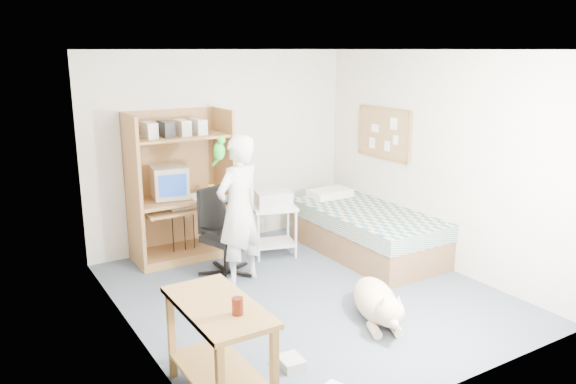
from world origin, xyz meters
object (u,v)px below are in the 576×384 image
Objects in this scene: side_desk at (219,337)px; person at (239,210)px; dog at (377,302)px; computer_hutch at (180,192)px; printer_cart at (274,222)px; office_chair at (223,244)px; bed at (366,231)px.

person is (1.10, 1.85, 0.33)m from side_desk.
side_desk is 0.91× the size of dog.
computer_hutch reaches higher than printer_cart.
person reaches higher than dog.
office_chair is (1.03, 2.15, -0.14)m from side_desk.
side_desk is at bearing -111.70° from printer_cart.
side_desk is 0.61× the size of person.
computer_hutch is 1.10× the size of person.
person reaches higher than office_chair.
computer_hutch is 1.12m from person.
bed is 1.85m from office_chair.
computer_hutch is 0.89× the size of bed.
dog is (0.75, -1.82, -0.16)m from office_chair.
computer_hutch is 2.84m from dog.
side_desk reaches higher than bed.
side_desk is 2.39m from office_chair.
person is 1.78m from dog.
computer_hutch is 3.08m from side_desk.
dog is at bearing 95.43° from person.
office_chair is at bearing 64.38° from side_desk.
side_desk is (-2.85, -1.82, 0.21)m from bed.
side_desk is at bearing -145.84° from dog.
office_chair is 1.54× the size of printer_cart.
computer_hutch reaches higher than side_desk.
printer_cart is at bearing 152.06° from bed.
side_desk reaches higher than dog.
printer_cart is at bearing -3.97° from office_chair.
office_chair reaches higher than dog.
person is (0.25, -1.09, -0.00)m from computer_hutch.
person is (-1.75, 0.03, 0.53)m from bed.
side_desk is (-0.85, -2.94, -0.33)m from computer_hutch.
dog is at bearing -70.37° from computer_hutch.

